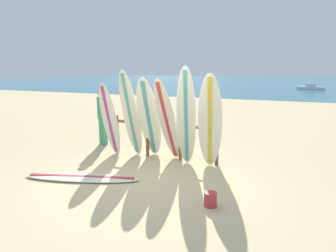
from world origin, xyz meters
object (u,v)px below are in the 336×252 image
at_px(surfboard_leaning_far_left, 110,120).
at_px(small_boat_offshore, 311,88).
at_px(beachgoer_standing, 102,114).
at_px(sand_bucket, 210,199).
at_px(surfboard_rack, 164,134).
at_px(surfboard_leaning_center, 167,121).
at_px(surfboard_leaning_center_right, 186,118).
at_px(surfboard_lying_on_sand, 82,178).
at_px(surfboard_leaning_left, 131,115).
at_px(surfboard_leaning_right, 210,122).
at_px(surfboard_leaning_center_left, 149,119).

relative_size(surfboard_leaning_far_left, small_boat_offshore, 0.66).
xyz_separation_m(beachgoer_standing, sand_bucket, (4.22, -2.76, -0.84)).
bearing_deg(surfboard_rack, surfboard_leaning_center, -52.35).
distance_m(surfboard_rack, small_boat_offshore, 31.34).
distance_m(surfboard_leaning_center_right, beachgoer_standing, 3.28).
relative_size(surfboard_leaning_far_left, surfboard_leaning_center_right, 0.83).
height_order(surfboard_rack, surfboard_lying_on_sand, surfboard_rack).
distance_m(surfboard_leaning_far_left, surfboard_leaning_left, 0.61).
bearing_deg(small_boat_offshore, surfboard_leaning_center_right, -98.07).
relative_size(surfboard_leaning_center_right, small_boat_offshore, 0.80).
distance_m(surfboard_leaning_right, surfboard_lying_on_sand, 3.14).
relative_size(surfboard_leaning_right, small_boat_offshore, 0.75).
bearing_deg(beachgoer_standing, small_boat_offshore, 76.01).
bearing_deg(surfboard_rack, surfboard_leaning_far_left, -162.97).
bearing_deg(surfboard_leaning_center, surfboard_leaning_left, 178.34).
bearing_deg(beachgoer_standing, surfboard_rack, -13.55).
xyz_separation_m(surfboard_leaning_far_left, small_boat_offshore, (6.60, 31.33, -0.76)).
relative_size(beachgoer_standing, small_boat_offshore, 0.57).
distance_m(surfboard_rack, beachgoer_standing, 2.43).
relative_size(surfboard_leaning_center, beachgoer_standing, 1.24).
xyz_separation_m(surfboard_rack, sand_bucket, (1.87, -2.20, -0.55)).
height_order(surfboard_rack, surfboard_leaning_center, surfboard_leaning_center).
xyz_separation_m(surfboard_leaning_center_left, surfboard_lying_on_sand, (-0.74, -1.83, -1.06)).
bearing_deg(surfboard_leaning_center_left, surfboard_rack, 40.20).
distance_m(surfboard_leaning_left, surfboard_leaning_right, 2.16).
distance_m(surfboard_leaning_center_left, small_boat_offshore, 31.65).
height_order(surfboard_leaning_far_left, sand_bucket, surfboard_leaning_far_left).
height_order(surfboard_leaning_left, small_boat_offshore, surfboard_leaning_left).
height_order(beachgoer_standing, small_boat_offshore, beachgoer_standing).
distance_m(surfboard_leaning_center_right, surfboard_leaning_right, 0.58).
bearing_deg(sand_bucket, surfboard_leaning_center_right, 121.46).
relative_size(surfboard_leaning_center_right, surfboard_lying_on_sand, 0.95).
bearing_deg(surfboard_leaning_far_left, surfboard_lying_on_sand, -77.85).
bearing_deg(surfboard_leaning_right, surfboard_leaning_center_left, 176.23).
distance_m(surfboard_leaning_left, surfboard_leaning_center_right, 1.60).
bearing_deg(surfboard_lying_on_sand, surfboard_leaning_center_right, 42.74).
distance_m(surfboard_rack, surfboard_leaning_right, 1.47).
relative_size(surfboard_rack, surfboard_leaning_center, 1.38).
bearing_deg(surfboard_leaning_far_left, surfboard_leaning_center, 3.54).
xyz_separation_m(surfboard_leaning_center, surfboard_lying_on_sand, (-1.28, -1.75, -1.05)).
height_order(surfboard_rack, surfboard_leaning_far_left, surfboard_leaning_far_left).
xyz_separation_m(surfboard_leaning_center_right, small_boat_offshore, (4.44, 31.31, -0.97)).
bearing_deg(beachgoer_standing, surfboard_leaning_right, -14.05).
bearing_deg(surfboard_leaning_center_left, surfboard_lying_on_sand, -111.95).
bearing_deg(surfboard_leaning_left, small_boat_offshore, 79.06).
xyz_separation_m(surfboard_leaning_center_right, surfboard_lying_on_sand, (-1.81, -1.67, -1.19)).
bearing_deg(surfboard_leaning_center_right, surfboard_leaning_left, 175.89).
relative_size(surfboard_leaning_right, beachgoer_standing, 1.30).
distance_m(surfboard_leaning_left, surfboard_leaning_center_left, 0.53).
bearing_deg(surfboard_lying_on_sand, surfboard_leaning_center, 53.82).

